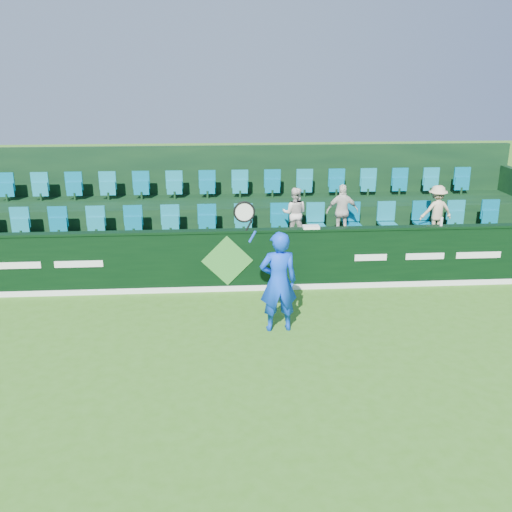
{
  "coord_description": "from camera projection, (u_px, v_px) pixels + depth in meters",
  "views": [
    {
      "loc": [
        -0.2,
        -7.59,
        4.57
      ],
      "look_at": [
        0.54,
        2.8,
        1.15
      ],
      "focal_mm": 40.0,
      "sensor_mm": 36.0,
      "label": 1
    }
  ],
  "objects": [
    {
      "name": "stand_rear",
      "position": [
        224.0,
        200.0,
        15.31
      ],
      "size": [
        16.0,
        4.1,
        2.6
      ],
      "color": "black",
      "rests_on": "ground"
    },
    {
      "name": "ground",
      "position": [
        234.0,
        386.0,
        8.63
      ],
      "size": [
        60.0,
        60.0,
        0.0
      ],
      "primitive_type": "plane",
      "color": "#386F1A",
      "rests_on": "ground"
    },
    {
      "name": "stand_tier_front",
      "position": [
        226.0,
        256.0,
        13.34
      ],
      "size": [
        16.0,
        2.0,
        0.8
      ],
      "primitive_type": "cube",
      "color": "black",
      "rests_on": "ground"
    },
    {
      "name": "stand_tier_back",
      "position": [
        225.0,
        225.0,
        15.06
      ],
      "size": [
        16.0,
        1.8,
        1.3
      ],
      "primitive_type": "cube",
      "color": "black",
      "rests_on": "ground"
    },
    {
      "name": "towel",
      "position": [
        311.0,
        227.0,
        12.11
      ],
      "size": [
        0.35,
        0.23,
        0.05
      ],
      "primitive_type": "cube",
      "color": "white",
      "rests_on": "sponsor_hoarding"
    },
    {
      "name": "spectator_left",
      "position": [
        295.0,
        213.0,
        13.15
      ],
      "size": [
        0.67,
        0.58,
        1.2
      ],
      "primitive_type": "imported",
      "rotation": [
        0.0,
        0.0,
        2.91
      ],
      "color": "silver",
      "rests_on": "stand_tier_front"
    },
    {
      "name": "spectator_middle",
      "position": [
        342.0,
        211.0,
        13.22
      ],
      "size": [
        0.76,
        0.35,
        1.26
      ],
      "primitive_type": "imported",
      "rotation": [
        0.0,
        0.0,
        3.09
      ],
      "color": "silver",
      "rests_on": "stand_tier_front"
    },
    {
      "name": "seat_row_back",
      "position": [
        224.0,
        187.0,
        15.05
      ],
      "size": [
        13.5,
        0.5,
        0.6
      ],
      "primitive_type": "cube",
      "color": "#117688",
      "rests_on": "stand_tier_back"
    },
    {
      "name": "tennis_player",
      "position": [
        278.0,
        281.0,
        10.23
      ],
      "size": [
        1.22,
        0.5,
        2.51
      ],
      "color": "blue",
      "rests_on": "ground"
    },
    {
      "name": "sponsor_hoarding",
      "position": [
        227.0,
        260.0,
        12.21
      ],
      "size": [
        16.0,
        0.25,
        1.35
      ],
      "color": "black",
      "rests_on": "ground"
    },
    {
      "name": "drinks_bottle",
      "position": [
        441.0,
        221.0,
        12.28
      ],
      "size": [
        0.06,
        0.06,
        0.19
      ],
      "primitive_type": "cylinder",
      "color": "silver",
      "rests_on": "sponsor_hoarding"
    },
    {
      "name": "spectator_right",
      "position": [
        436.0,
        211.0,
        13.38
      ],
      "size": [
        0.83,
        0.54,
        1.21
      ],
      "primitive_type": "imported",
      "rotation": [
        0.0,
        0.0,
        3.26
      ],
      "color": "#CCBA8F",
      "rests_on": "stand_tier_front"
    },
    {
      "name": "seat_row_front",
      "position": [
        225.0,
        223.0,
        13.5
      ],
      "size": [
        13.5,
        0.5,
        0.6
      ],
      "primitive_type": "cube",
      "color": "#117688",
      "rests_on": "stand_tier_front"
    }
  ]
}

